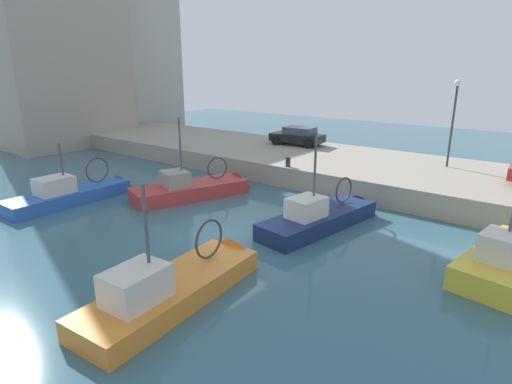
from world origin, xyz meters
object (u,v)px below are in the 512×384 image
fishing_boat_yellow (510,267)px  quay_streetlamp (454,109)px  mooring_bollard_mid (288,162)px  fishing_boat_blue (76,198)px  parked_car_black (298,136)px  fishing_boat_navy (323,223)px  fishing_boat_red (197,194)px  fishing_boat_orange (181,291)px

fishing_boat_yellow → quay_streetlamp: (9.59, 4.60, 4.34)m
fishing_boat_yellow → mooring_bollard_mid: size_ratio=11.18×
fishing_boat_yellow → fishing_boat_blue: bearing=104.9°
fishing_boat_blue → parked_car_black: (15.24, -3.76, 1.75)m
fishing_boat_navy → mooring_bollard_mid: size_ratio=12.87×
fishing_boat_red → mooring_bollard_mid: size_ratio=12.95×
fishing_boat_yellow → fishing_boat_navy: size_ratio=0.87×
fishing_boat_red → fishing_boat_blue: bearing=136.6°
fishing_boat_red → mooring_bollard_mid: bearing=-32.8°
fishing_boat_yellow → fishing_boat_red: size_ratio=0.86×
fishing_boat_red → parked_car_black: fishing_boat_red is taller
fishing_boat_orange → fishing_boat_red: 10.28m
fishing_boat_yellow → mooring_bollard_mid: bearing=71.4°
fishing_boat_blue → fishing_boat_yellow: size_ratio=1.15×
fishing_boat_navy → fishing_boat_blue: bearing=112.1°
fishing_boat_blue → fishing_boat_navy: fishing_boat_navy is taller
parked_car_black → quay_streetlamp: size_ratio=0.83×
fishing_boat_yellow → fishing_boat_red: bearing=92.1°
fishing_boat_yellow → fishing_boat_navy: bearing=91.9°
fishing_boat_yellow → fishing_boat_orange: bearing=136.7°
fishing_boat_blue → mooring_bollard_mid: 11.54m
parked_car_black → fishing_boat_blue: bearing=166.2°
fishing_boat_orange → mooring_bollard_mid: fishing_boat_orange is taller
fishing_boat_yellow → mooring_bollard_mid: fishing_boat_yellow is taller
fishing_boat_red → quay_streetlamp: (10.12, -10.01, 4.35)m
fishing_boat_navy → mooring_bollard_mid: bearing=48.5°
fishing_boat_blue → parked_car_black: 15.79m
parked_car_black → fishing_boat_yellow: bearing=-124.0°
fishing_boat_orange → mooring_bollard_mid: (11.92, 4.21, 1.34)m
parked_car_black → mooring_bollard_mid: parked_car_black is taller
fishing_boat_blue → fishing_boat_yellow: fishing_boat_yellow is taller
fishing_boat_blue → quay_streetlamp: size_ratio=1.46×
fishing_boat_orange → mooring_bollard_mid: size_ratio=12.77×
fishing_boat_orange → parked_car_black: fishing_boat_orange is taller
fishing_boat_orange → fishing_boat_navy: bearing=-3.7°
fishing_boat_navy → mooring_bollard_mid: fishing_boat_navy is taller
fishing_boat_blue → fishing_boat_yellow: (5.03, -18.87, -0.01)m
fishing_boat_navy → mooring_bollard_mid: (4.17, 4.71, 1.36)m
fishing_boat_red → quay_streetlamp: size_ratio=1.47×
fishing_boat_yellow → fishing_boat_navy: (-0.23, 7.03, 0.00)m
fishing_boat_yellow → mooring_bollard_mid: (3.94, 11.73, 1.36)m
parked_car_black → quay_streetlamp: (-0.62, -10.51, 2.57)m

